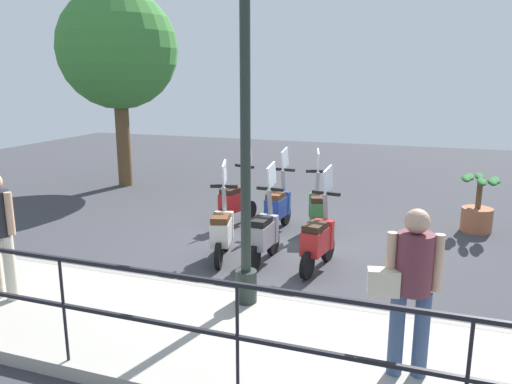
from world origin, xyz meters
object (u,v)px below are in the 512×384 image
(scooter_near_1, at_px, (264,233))
(pedestrian_with_bag, at_px, (410,281))
(scooter_far_2, at_px, (236,201))
(scooter_near_0, at_px, (318,239))
(scooter_far_1, at_px, (278,206))
(scooter_near_2, at_px, (222,230))
(tree_large, at_px, (118,50))
(scooter_far_0, at_px, (318,209))
(lamp_post_near, at_px, (245,149))
(potted_palm, at_px, (478,208))

(scooter_near_1, bearing_deg, pedestrian_with_bag, -136.63)
(pedestrian_with_bag, distance_m, scooter_far_2, 5.60)
(scooter_near_0, bearing_deg, scooter_near_1, 99.78)
(scooter_near_1, xyz_separation_m, scooter_far_2, (1.76, 1.16, 0.00))
(scooter_near_1, bearing_deg, scooter_far_1, 11.92)
(scooter_near_2, xyz_separation_m, scooter_far_2, (1.82, 0.49, 0.00))
(scooter_near_0, relative_size, scooter_far_2, 1.00)
(scooter_near_2, distance_m, scooter_far_2, 1.89)
(tree_large, height_order, scooter_far_0, tree_large)
(lamp_post_near, xyz_separation_m, scooter_near_0, (1.68, -0.52, -1.56))
(potted_palm, relative_size, scooter_far_0, 0.69)
(scooter_near_1, xyz_separation_m, scooter_far_0, (1.71, -0.47, 0.00))
(scooter_far_2, bearing_deg, scooter_near_2, -147.48)
(potted_palm, xyz_separation_m, scooter_far_0, (-1.17, 2.79, 0.04))
(scooter_far_0, bearing_deg, scooter_far_1, 78.35)
(tree_large, bearing_deg, scooter_near_0, -124.09)
(pedestrian_with_bag, distance_m, scooter_near_1, 3.52)
(scooter_near_0, relative_size, scooter_far_1, 1.00)
(scooter_near_2, distance_m, scooter_far_0, 2.10)
(scooter_near_1, bearing_deg, potted_palm, -45.82)
(lamp_post_near, distance_m, scooter_near_2, 2.46)
(scooter_near_1, height_order, scooter_far_0, same)
(pedestrian_with_bag, xyz_separation_m, potted_palm, (5.51, -0.99, -0.63))
(scooter_near_0, bearing_deg, scooter_far_1, 43.54)
(scooter_far_1, bearing_deg, lamp_post_near, -166.25)
(lamp_post_near, xyz_separation_m, potted_palm, (4.55, -2.92, -1.60))
(tree_large, xyz_separation_m, scooter_near_2, (-4.24, -4.64, -3.01))
(scooter_near_0, bearing_deg, pedestrian_with_bag, -142.73)
(scooter_near_0, relative_size, scooter_near_2, 1.00)
(tree_large, xyz_separation_m, potted_palm, (-1.30, -8.56, -3.05))
(scooter_near_1, relative_size, scooter_near_2, 1.00)
(lamp_post_near, height_order, scooter_near_2, lamp_post_near)
(tree_large, relative_size, scooter_far_2, 3.27)
(scooter_near_0, distance_m, scooter_near_2, 1.53)
(scooter_far_0, height_order, scooter_far_1, same)
(potted_palm, xyz_separation_m, scooter_far_1, (-1.21, 3.53, 0.04))
(scooter_near_2, relative_size, scooter_far_1, 1.00)
(scooter_far_0, bearing_deg, lamp_post_near, 162.71)
(scooter_far_0, bearing_deg, scooter_far_2, 73.00)
(potted_palm, distance_m, scooter_far_0, 3.02)
(pedestrian_with_bag, bearing_deg, tree_large, 37.00)
(lamp_post_near, relative_size, tree_large, 0.85)
(pedestrian_with_bag, relative_size, scooter_near_1, 1.03)
(potted_palm, distance_m, scooter_near_2, 4.90)
(lamp_post_near, height_order, potted_palm, lamp_post_near)
(scooter_far_2, bearing_deg, scooter_near_0, -113.57)
(potted_palm, height_order, scooter_near_0, scooter_near_0)
(scooter_far_2, bearing_deg, pedestrian_with_bag, -124.66)
(tree_large, height_order, scooter_near_1, tree_large)
(scooter_near_2, bearing_deg, tree_large, 32.58)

